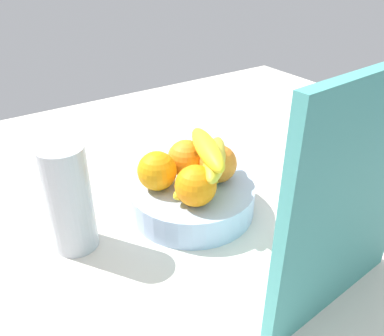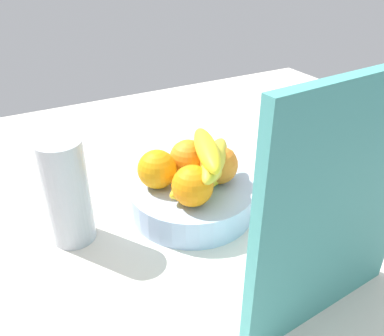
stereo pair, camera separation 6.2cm
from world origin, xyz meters
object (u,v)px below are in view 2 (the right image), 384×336
fruit_bowl (192,198)px  banana_bunch (210,165)px  orange_front_left (157,169)px  cutting_board (337,211)px  orange_center (219,165)px  orange_front_right (192,186)px  thermos_tumbler (67,193)px  orange_back_left (188,158)px

fruit_bowl → banana_bunch: 8.92cm
orange_front_left → cutting_board: bearing=106.7°
fruit_bowl → orange_center: bearing=167.9°
orange_center → fruit_bowl: bearing=-12.1°
orange_front_left → cutting_board: cutting_board is taller
banana_bunch → cutting_board: cutting_board is taller
fruit_bowl → orange_front_right: 9.05cm
thermos_tumbler → orange_center: bearing=172.0°
banana_bunch → orange_back_left: bearing=-80.7°
orange_center → thermos_tumbler: 28.74cm
fruit_bowl → orange_front_right: size_ratio=3.26×
fruit_bowl → banana_bunch: bearing=133.8°
fruit_bowl → orange_front_right: bearing=62.2°
orange_front_left → cutting_board: (-10.19, 33.90, 8.39)cm
banana_bunch → orange_center: bearing=-154.4°
fruit_bowl → orange_center: (-5.34, 1.14, 6.71)cm
thermos_tumbler → fruit_bowl: bearing=173.0°
thermos_tumbler → orange_front_left: bearing=-179.2°
orange_front_right → thermos_tumbler: (20.30, -8.22, 0.22)cm
cutting_board → thermos_tumbler: (27.36, -33.67, -8.17)cm
fruit_bowl → banana_bunch: banana_bunch is taller
orange_front_left → banana_bunch: bearing=146.2°
orange_front_right → orange_center: 9.19cm
orange_back_left → orange_center: bearing=127.2°
orange_center → cutting_board: bearing=87.9°
orange_front_left → thermos_tumbler: (17.16, 0.24, 0.22)cm
orange_front_left → cutting_board: 36.38cm
banana_bunch → cutting_board: (-1.80, 28.28, 6.90)cm
orange_front_left → orange_center: same height
orange_center → orange_back_left: size_ratio=1.00×
orange_front_left → cutting_board: size_ratio=0.21×
fruit_bowl → banana_bunch: size_ratio=1.33×
thermos_tumbler → orange_back_left: bearing=-177.1°
orange_front_right → orange_back_left: (-4.17, -9.48, 0.00)cm
fruit_bowl → cutting_board: size_ratio=0.69×
orange_front_left → banana_bunch: size_ratio=0.41×
orange_back_left → banana_bunch: banana_bunch is taller
orange_back_left → thermos_tumbler: (24.47, 1.26, 0.22)cm
cutting_board → thermos_tumbler: bearing=-55.0°
orange_front_right → thermos_tumbler: size_ratio=0.39×
orange_front_left → banana_bunch: banana_bunch is taller
orange_front_right → banana_bunch: 6.15cm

